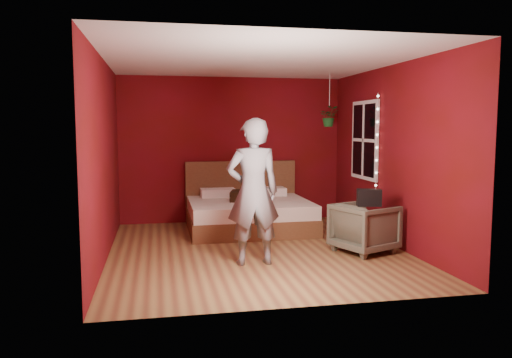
% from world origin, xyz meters
% --- Properties ---
extents(floor, '(4.50, 4.50, 0.00)m').
position_xyz_m(floor, '(0.00, 0.00, 0.00)').
color(floor, olive).
rests_on(floor, ground).
extents(room_walls, '(4.04, 4.54, 2.62)m').
position_xyz_m(room_walls, '(0.00, 0.00, 1.68)').
color(room_walls, maroon).
rests_on(room_walls, ground).
extents(window, '(0.05, 0.97, 1.27)m').
position_xyz_m(window, '(1.97, 0.90, 1.50)').
color(window, white).
rests_on(window, room_walls).
extents(fairy_lights, '(0.04, 0.04, 1.45)m').
position_xyz_m(fairy_lights, '(1.94, 0.37, 1.50)').
color(fairy_lights, silver).
rests_on(fairy_lights, room_walls).
extents(bed, '(2.00, 1.70, 1.10)m').
position_xyz_m(bed, '(0.15, 1.45, 0.29)').
color(bed, brown).
rests_on(bed, ground).
extents(person, '(0.67, 0.45, 1.82)m').
position_xyz_m(person, '(-0.17, -0.67, 0.91)').
color(person, slate).
rests_on(person, ground).
extents(armchair, '(0.96, 0.95, 0.68)m').
position_xyz_m(armchair, '(1.44, -0.38, 0.34)').
color(armchair, '#5B5B48').
rests_on(armchair, ground).
extents(handbag, '(0.34, 0.23, 0.22)m').
position_xyz_m(handbag, '(1.40, -0.59, 0.79)').
color(handbag, black).
rests_on(handbag, armchair).
extents(throw_pillow, '(0.56, 0.56, 0.16)m').
position_xyz_m(throw_pillow, '(0.08, 1.36, 0.58)').
color(throw_pillow, black).
rests_on(throw_pillow, bed).
extents(hanging_plant, '(0.38, 0.35, 0.88)m').
position_xyz_m(hanging_plant, '(1.53, 1.39, 1.89)').
color(hanging_plant, silver).
rests_on(hanging_plant, room_walls).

